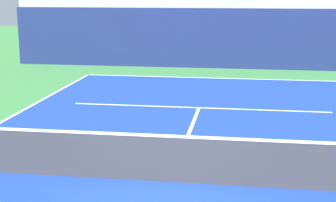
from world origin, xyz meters
TOP-DOWN VIEW (x-y plane):
  - ground_plane at (0.00, 0.00)m, footprint 80.00×80.00m
  - court_surface at (0.00, 0.00)m, footprint 11.00×24.00m
  - baseline_far at (0.00, 11.95)m, footprint 11.00×0.10m
  - service_line_far at (0.00, 6.40)m, footprint 8.26×0.10m
  - centre_service_line at (0.00, 3.20)m, footprint 0.10×6.40m
  - back_wall at (0.00, 14.87)m, footprint 19.83×0.30m
  - stands_tier_lower at (0.00, 16.22)m, footprint 19.83×2.40m
  - stands_tier_upper at (0.00, 18.62)m, footprint 19.83×2.40m
  - tennis_net at (0.00, 0.00)m, footprint 11.08×0.08m

SIDE VIEW (x-z plane):
  - ground_plane at x=0.00m, z-range 0.00..0.00m
  - court_surface at x=0.00m, z-range 0.00..0.01m
  - baseline_far at x=0.00m, z-range 0.01..0.01m
  - service_line_far at x=0.00m, z-range 0.01..0.01m
  - centre_service_line at x=0.00m, z-range 0.01..0.01m
  - tennis_net at x=0.00m, z-range -0.03..1.04m
  - back_wall at x=0.00m, z-range 0.00..2.85m
  - stands_tier_lower at x=0.00m, z-range 0.00..3.21m
  - stands_tier_upper at x=0.00m, z-range 0.00..4.01m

